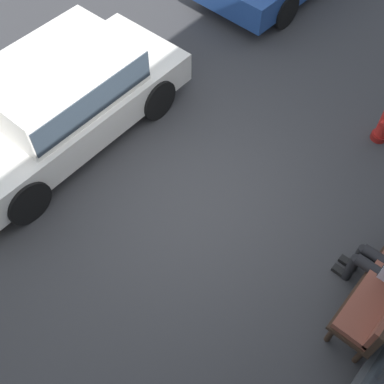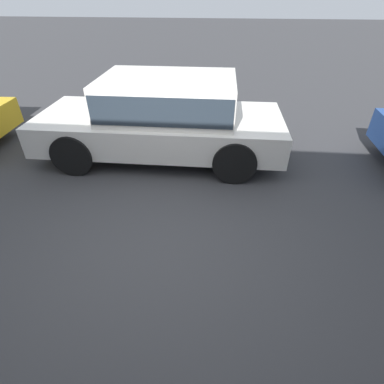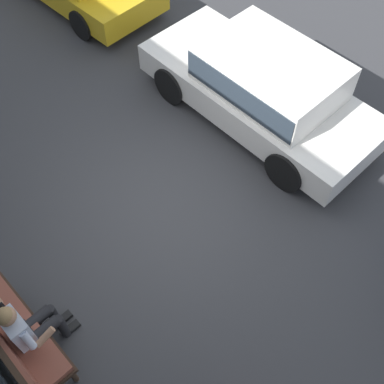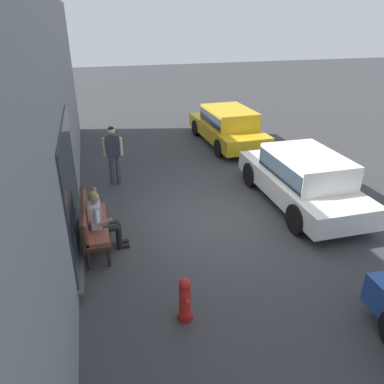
{
  "view_description": "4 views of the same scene",
  "coord_description": "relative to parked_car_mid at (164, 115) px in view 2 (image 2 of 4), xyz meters",
  "views": [
    {
      "loc": [
        3.03,
        2.6,
        5.89
      ],
      "look_at": [
        0.46,
        0.4,
        1.09
      ],
      "focal_mm": 45.0,
      "sensor_mm": 36.0,
      "label": 1
    },
    {
      "loc": [
        -0.7,
        2.6,
        2.67
      ],
      "look_at": [
        -0.46,
        0.1,
        0.91
      ],
      "focal_mm": 28.0,
      "sensor_mm": 36.0,
      "label": 2
    },
    {
      "loc": [
        -3.25,
        2.6,
        6.31
      ],
      "look_at": [
        -0.52,
        -0.01,
        0.87
      ],
      "focal_mm": 45.0,
      "sensor_mm": 36.0,
      "label": 3
    },
    {
      "loc": [
        -7.46,
        2.6,
        4.56
      ],
      "look_at": [
        0.17,
        0.56,
        0.77
      ],
      "focal_mm": 35.0,
      "sensor_mm": 36.0,
      "label": 4
    }
  ],
  "objects": [
    {
      "name": "parked_car_mid",
      "position": [
        0.0,
        0.0,
        0.0
      ],
      "size": [
        4.28,
        1.83,
        1.42
      ],
      "color": "white",
      "rests_on": "ground_plane"
    },
    {
      "name": "ground_plane",
      "position": [
        -0.27,
        2.4,
        -0.79
      ],
      "size": [
        60.0,
        60.0,
        0.0
      ],
      "primitive_type": "plane",
      "color": "#38383A"
    }
  ]
}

